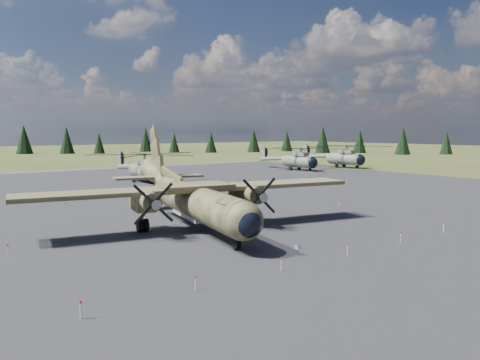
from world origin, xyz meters
TOP-DOWN VIEW (x-y plane):
  - ground at (0.00, 0.00)m, footprint 500.00×500.00m
  - apron at (0.00, 10.00)m, footprint 120.00×120.00m
  - transport_plane at (-1.36, 1.35)m, footprint 29.26×26.28m
  - helicopter_near at (10.44, 36.28)m, footprint 19.37×22.35m
  - helicopter_mid at (47.29, 38.40)m, footprint 20.31×23.05m
  - helicopter_far at (60.94, 37.47)m, footprint 22.12×24.71m
  - info_placard_left at (-0.65, -11.53)m, footprint 0.53×0.30m
  - info_placard_right at (-0.53, -11.21)m, footprint 0.42×0.20m
  - barrier_fence at (-0.46, -0.08)m, footprint 33.12×29.62m
  - treeline at (-2.41, 0.84)m, footprint 307.42×310.09m

SIDE VIEW (x-z plane):
  - ground at x=0.00m, z-range 0.00..0.00m
  - apron at x=0.00m, z-range -0.02..0.02m
  - info_placard_right at x=-0.53m, z-range 0.11..0.75m
  - barrier_fence at x=-0.46m, z-range 0.08..0.93m
  - info_placard_left at x=-0.65m, z-range 0.13..0.92m
  - transport_plane at x=-1.36m, z-range -2.05..7.60m
  - helicopter_near at x=10.44m, z-range 0.99..5.73m
  - helicopter_mid at x=47.29m, z-range 1.01..5.83m
  - helicopter_far at x=60.94m, z-range 1.07..6.18m
  - treeline at x=-2.41m, z-range -0.72..10.19m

